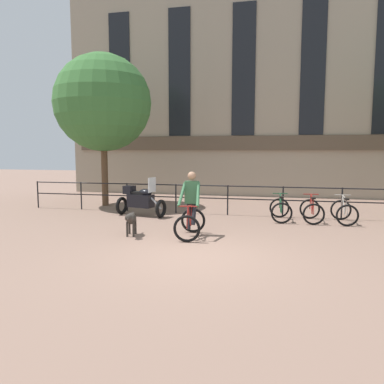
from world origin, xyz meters
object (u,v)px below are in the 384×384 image
cyclist_with_bike (191,207)px  parked_bicycle_mid_left (312,211)px  parked_motorcycle (140,200)px  parked_bicycle_near_lamp (280,210)px  dog (131,219)px  parked_bicycle_mid_right (344,212)px

cyclist_with_bike → parked_bicycle_mid_left: cyclist_with_bike is taller
cyclist_with_bike → parked_motorcycle: cyclist_with_bike is taller
parked_motorcycle → parked_bicycle_near_lamp: (4.70, 0.21, -0.20)m
parked_bicycle_mid_left → parked_motorcycle: bearing=0.5°
dog → parked_bicycle_near_lamp: parked_bicycle_near_lamp is taller
parked_bicycle_mid_left → parked_bicycle_mid_right: (0.96, -0.00, 0.00)m
cyclist_with_bike → parked_bicycle_near_lamp: (2.33, 2.76, -0.41)m
dog → parked_bicycle_near_lamp: bearing=26.7°
parked_bicycle_mid_left → parked_bicycle_mid_right: 0.96m
parked_bicycle_near_lamp → parked_bicycle_mid_right: size_ratio=1.02×
parked_bicycle_near_lamp → parked_bicycle_mid_right: same height
parked_bicycle_mid_right → parked_bicycle_mid_left: bearing=-1.1°
cyclist_with_bike → parked_motorcycle: 3.49m
cyclist_with_bike → dog: 1.62m
parked_bicycle_near_lamp → parked_bicycle_mid_left: 0.96m
cyclist_with_bike → dog: cyclist_with_bike is taller
dog → cyclist_with_bike: bearing=0.6°
cyclist_with_bike → parked_bicycle_near_lamp: 3.63m
parked_motorcycle → cyclist_with_bike: bearing=-124.0°
parked_motorcycle → parked_bicycle_mid_right: 6.63m
parked_motorcycle → parked_bicycle_near_lamp: size_ratio=1.59×
parked_motorcycle → parked_bicycle_mid_right: bearing=-75.1°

